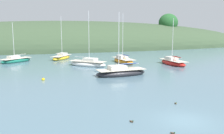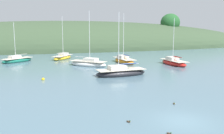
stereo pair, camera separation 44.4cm
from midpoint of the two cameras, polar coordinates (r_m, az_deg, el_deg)
The scene contains 13 objects.
ground_plane at distance 20.31m, azimuth 16.64°, elevation -11.95°, with size 400.00×400.00×0.00m, color slate.
far_shoreline_hill at distance 88.69m, azimuth -9.34°, elevation 4.38°, with size 150.00×36.00×22.17m.
sailboat_navy_dinghy at distance 49.84m, azimuth 14.30°, elevation 1.03°, with size 2.91×7.65×9.26m.
sailboat_orange_cutter at distance 51.10m, azimuth 3.04°, elevation 1.50°, with size 3.31×7.92×10.35m.
sailboat_grey_yawl at distance 55.77m, azimuth -20.90°, elevation 1.51°, with size 6.84×6.38×8.50m.
sailboat_blue_center at distance 58.17m, azimuth -11.13°, elevation 2.22°, with size 5.79×7.14×10.03m.
sailboat_black_sloop at distance 37.34m, azimuth 2.37°, elevation -1.27°, with size 8.22×3.48×9.73m.
sailboat_cream_ketch at distance 47.05m, azimuth -5.22°, elevation 0.82°, with size 7.44×7.07×10.54m.
mooring_buoy_outer at distance 35.36m, azimuth -15.31°, elevation -2.74°, with size 0.44×0.44×0.54m.
mooring_buoy_inner at distance 53.05m, azimuth -5.90°, elevation 1.38°, with size 0.44×0.44×0.54m.
duck_lone_right at distance 24.35m, azimuth 14.66°, elevation -8.19°, with size 0.24×0.43×0.24m.
duck_lone_left at distance 17.77m, azimuth 13.81°, elevation -14.74°, with size 0.31×0.41×0.24m.
duck_lead at distance 19.35m, azimuth 4.53°, elevation -12.48°, with size 0.32×0.41×0.24m.
Camera 2 is at (-10.22, -15.96, 7.14)m, focal length 39.53 mm.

